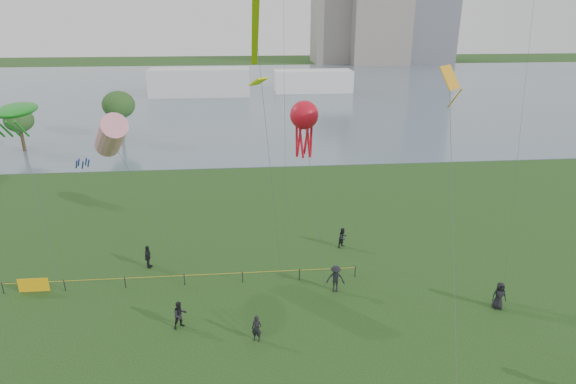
{
  "coord_description": "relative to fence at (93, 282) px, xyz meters",
  "views": [
    {
      "loc": [
        -2.38,
        -15.88,
        17.75
      ],
      "look_at": [
        0.0,
        10.0,
        8.0
      ],
      "focal_mm": 30.0,
      "sensor_mm": 36.0,
      "label": 1
    }
  ],
  "objects": [
    {
      "name": "lake",
      "position": [
        12.98,
        86.4,
        -0.53
      ],
      "size": [
        400.0,
        120.0,
        0.08
      ],
      "primitive_type": "cube",
      "color": "slate",
      "rests_on": "ground_plane"
    },
    {
      "name": "building_mid",
      "position": [
        58.98,
        148.4,
        18.45
      ],
      "size": [
        20.0,
        20.0,
        38.0
      ],
      "primitive_type": "cube",
      "color": "gray",
      "rests_on": "ground_plane"
    },
    {
      "name": "building_low",
      "position": [
        44.98,
        154.4,
        13.45
      ],
      "size": [
        16.0,
        18.0,
        28.0
      ],
      "primitive_type": "cube",
      "color": "gray",
      "rests_on": "ground_plane"
    },
    {
      "name": "pavilion_left",
      "position": [
        0.98,
        81.4,
        2.45
      ],
      "size": [
        22.0,
        8.0,
        6.0
      ],
      "primitive_type": "cube",
      "color": "silver",
      "rests_on": "ground_plane"
    },
    {
      "name": "pavilion_right",
      "position": [
        26.98,
        84.4,
        1.95
      ],
      "size": [
        18.0,
        7.0,
        5.0
      ],
      "primitive_type": "cube",
      "color": "white",
      "rests_on": "ground_plane"
    },
    {
      "name": "fence",
      "position": [
        0.0,
        0.0,
        0.0
      ],
      "size": [
        24.07,
        0.07,
        1.05
      ],
      "color": "black",
      "rests_on": "ground_plane"
    },
    {
      "name": "spectator_a",
      "position": [
        6.41,
        -4.82,
        0.32
      ],
      "size": [
        1.07,
        1.0,
        1.75
      ],
      "primitive_type": "imported",
      "rotation": [
        0.0,
        0.0,
        0.53
      ],
      "color": "black",
      "rests_on": "ground_plane"
    },
    {
      "name": "spectator_b",
      "position": [
        16.36,
        -1.74,
        0.41
      ],
      "size": [
        1.37,
        0.95,
        1.93
      ],
      "primitive_type": "imported",
      "rotation": [
        0.0,
        0.0,
        -0.2
      ],
      "color": "black",
      "rests_on": "ground_plane"
    },
    {
      "name": "spectator_c",
      "position": [
        3.21,
        2.73,
        0.33
      ],
      "size": [
        0.56,
        1.08,
        1.76
      ],
      "primitive_type": "imported",
      "rotation": [
        0.0,
        0.0,
        1.44
      ],
      "color": "black",
      "rests_on": "ground_plane"
    },
    {
      "name": "spectator_d",
      "position": [
        26.33,
        -4.63,
        0.36
      ],
      "size": [
        0.94,
        0.66,
        1.82
      ],
      "primitive_type": "imported",
      "rotation": [
        0.0,
        0.0,
        -0.09
      ],
      "color": "black",
      "rests_on": "ground_plane"
    },
    {
      "name": "spectator_f",
      "position": [
        10.92,
        -6.47,
        0.25
      ],
      "size": [
        0.68,
        0.55,
        1.62
      ],
      "primitive_type": "imported",
      "rotation": [
        0.0,
        0.0,
        -0.32
      ],
      "color": "black",
      "rests_on": "ground_plane"
    },
    {
      "name": "spectator_g",
      "position": [
        18.15,
        4.68,
        0.27
      ],
      "size": [
        1.01,
        0.97,
        1.64
      ],
      "primitive_type": "imported",
      "rotation": [
        0.0,
        0.0,
        0.64
      ],
      "color": "black",
      "rests_on": "ground_plane"
    },
    {
      "name": "kite_windsock",
      "position": [
        1.23,
        4.41,
        9.05
      ],
      "size": [
        6.77,
        5.13,
        11.54
      ],
      "rotation": [
        0.0,
        0.0,
        -0.0
      ],
      "color": "#3F3F42"
    },
    {
      "name": "kite_creature",
      "position": [
        -5.43,
        5.89,
        10.68
      ],
      "size": [
        4.59,
        8.44,
        11.71
      ],
      "rotation": [
        0.0,
        0.0,
        -0.03
      ],
      "color": "#3F3F42"
    },
    {
      "name": "kite_octopus",
      "position": [
        14.66,
        2.64,
        10.54
      ],
      "size": [
        2.1,
        4.7,
        12.18
      ],
      "rotation": [
        0.0,
        0.0,
        0.37
      ],
      "color": "#3F3F42"
    },
    {
      "name": "kite_delta",
      "position": [
        21.87,
        -3.98,
        13.01
      ],
      "size": [
        4.92,
        15.73,
        14.98
      ],
      "rotation": [
        0.0,
        0.0,
        0.23
      ],
      "color": "#3F3F42"
    }
  ]
}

